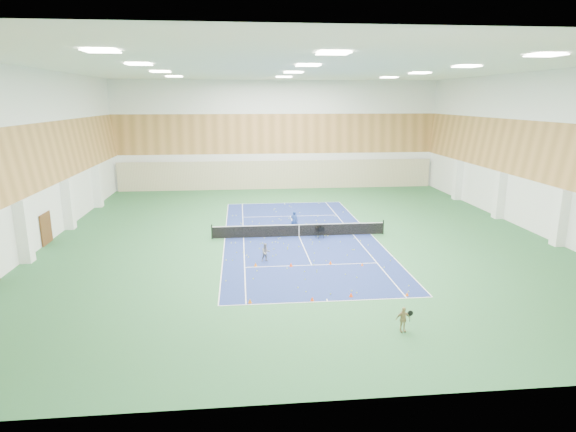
{
  "coord_description": "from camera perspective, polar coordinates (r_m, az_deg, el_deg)",
  "views": [
    {
      "loc": [
        -4.25,
        -34.12,
        9.94
      ],
      "look_at": [
        -0.99,
        -1.67,
        2.0
      ],
      "focal_mm": 30.0,
      "sensor_mm": 36.0,
      "label": 1
    }
  ],
  "objects": [
    {
      "name": "ceiling_light_grid",
      "position": [
        34.44,
        1.43,
        16.97
      ],
      "size": [
        21.4,
        25.4,
        0.06
      ],
      "primitive_type": null,
      "color": "white",
      "rests_on": "room_shell"
    },
    {
      "name": "cone_svc_a",
      "position": [
        29.57,
        -3.86,
        -5.75
      ],
      "size": [
        0.22,
        0.22,
        0.24
      ],
      "primitive_type": "cone",
      "color": "orange",
      "rests_on": "ground"
    },
    {
      "name": "tennis_balls_scatter",
      "position": [
        35.78,
        1.32,
        -2.38
      ],
      "size": [
        10.57,
        22.77,
        0.07
      ],
      "primitive_type": null,
      "color": "#BDDB25",
      "rests_on": "ground"
    },
    {
      "name": "cone_base_c",
      "position": [
        25.36,
        7.48,
        -9.23
      ],
      "size": [
        0.22,
        0.22,
        0.24
      ],
      "primitive_type": "cone",
      "color": "#FF440D",
      "rests_on": "ground"
    },
    {
      "name": "child_apron",
      "position": [
        22.08,
        13.47,
        -11.82
      ],
      "size": [
        0.7,
        0.36,
        1.15
      ],
      "primitive_type": "imported",
      "rotation": [
        0.0,
        0.0,
        0.11
      ],
      "color": "#9E8B5A",
      "rests_on": "ground"
    },
    {
      "name": "door_left_b",
      "position": [
        37.8,
        -26.75,
        -1.34
      ],
      "size": [
        0.08,
        1.8,
        2.2
      ],
      "primitive_type": "cube",
      "color": "#593319",
      "rests_on": "ground"
    },
    {
      "name": "ball_cart",
      "position": [
        35.31,
        3.79,
        -1.96
      ],
      "size": [
        0.65,
        0.65,
        0.87
      ],
      "primitive_type": null,
      "rotation": [
        0.0,
        0.0,
        0.35
      ],
      "color": "black",
      "rests_on": "ground"
    },
    {
      "name": "room_shell",
      "position": [
        34.61,
        1.37,
        7.14
      ],
      "size": [
        36.0,
        40.0,
        12.0
      ],
      "primitive_type": null,
      "color": "white",
      "rests_on": "ground"
    },
    {
      "name": "ground",
      "position": [
        35.79,
        1.32,
        -2.45
      ],
      "size": [
        40.0,
        40.0,
        0.0
      ],
      "primitive_type": "plane",
      "color": "#285F34",
      "rests_on": "ground"
    },
    {
      "name": "court_surface",
      "position": [
        35.79,
        1.32,
        -2.44
      ],
      "size": [
        10.97,
        23.77,
        0.01
      ],
      "primitive_type": "cube",
      "color": "navy",
      "rests_on": "ground"
    },
    {
      "name": "child_court",
      "position": [
        30.27,
        -2.66,
        -4.33
      ],
      "size": [
        0.66,
        0.57,
        1.17
      ],
      "primitive_type": "imported",
      "rotation": [
        0.0,
        0.0,
        0.23
      ],
      "color": "gray",
      "rests_on": "ground"
    },
    {
      "name": "tennis_net",
      "position": [
        35.64,
        1.32,
        -1.6
      ],
      "size": [
        12.8,
        0.1,
        1.1
      ],
      "primitive_type": null,
      "color": "black",
      "rests_on": "ground"
    },
    {
      "name": "cone_base_d",
      "position": [
        26.01,
        13.94,
        -8.97
      ],
      "size": [
        0.18,
        0.18,
        0.2
      ],
      "primitive_type": "cone",
      "color": "#FF650D",
      "rests_on": "ground"
    },
    {
      "name": "back_curtain",
      "position": [
        54.68,
        -1.21,
        4.9
      ],
      "size": [
        35.4,
        0.16,
        3.2
      ],
      "primitive_type": "cube",
      "color": "#C6B793",
      "rests_on": "ground"
    },
    {
      "name": "coach",
      "position": [
        37.23,
        0.73,
        -0.56
      ],
      "size": [
        0.64,
        0.49,
        1.56
      ],
      "primitive_type": "imported",
      "rotation": [
        0.0,
        0.0,
        2.91
      ],
      "color": "navy",
      "rests_on": "ground"
    },
    {
      "name": "cone_base_b",
      "position": [
        24.71,
        2.89,
        -9.77
      ],
      "size": [
        0.21,
        0.21,
        0.23
      ],
      "primitive_type": "cone",
      "color": "#FB440D",
      "rests_on": "ground"
    },
    {
      "name": "cone_svc_d",
      "position": [
        29.96,
        8.79,
        -5.67
      ],
      "size": [
        0.17,
        0.17,
        0.19
      ],
      "primitive_type": "cone",
      "color": "#FF5A0D",
      "rests_on": "ground"
    },
    {
      "name": "wood_cladding",
      "position": [
        34.44,
        1.39,
        10.45
      ],
      "size": [
        36.0,
        40.0,
        8.0
      ],
      "primitive_type": null,
      "color": "#B78144",
      "rests_on": "room_shell"
    },
    {
      "name": "cone_base_a",
      "position": [
        24.51,
        -4.53,
        -10.0
      ],
      "size": [
        0.21,
        0.21,
        0.23
      ],
      "primitive_type": "cone",
      "color": "orange",
      "rests_on": "ground"
    },
    {
      "name": "cone_svc_c",
      "position": [
        29.97,
        5.05,
        -5.51
      ],
      "size": [
        0.21,
        0.21,
        0.23
      ],
      "primitive_type": "cone",
      "color": "#FF5A0D",
      "rests_on": "ground"
    },
    {
      "name": "cone_svc_b",
      "position": [
        29.46,
        0.35,
        -5.78
      ],
      "size": [
        0.22,
        0.22,
        0.25
      ],
      "primitive_type": "cone",
      "color": "#F8410D",
      "rests_on": "ground"
    }
  ]
}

